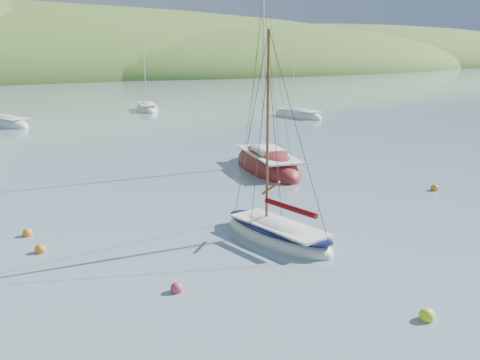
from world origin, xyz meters
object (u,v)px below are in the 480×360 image
daysailer_white (278,234)px  distant_sloop_b (147,109)px  distant_sloop_a (3,124)px  sloop_red (267,166)px  distant_sloop_d (298,116)px

daysailer_white → distant_sloop_b: (13.75, 48.53, -0.03)m
distant_sloop_a → distant_sloop_b: (18.36, 5.40, -0.01)m
daysailer_white → distant_sloop_a: (-4.61, 43.13, -0.02)m
sloop_red → distant_sloop_a: sloop_red is taller
sloop_red → distant_sloop_a: size_ratio=1.19×
sloop_red → distant_sloop_d: (18.90, 21.14, -0.06)m
sloop_red → distant_sloop_b: sloop_red is taller
daysailer_white → distant_sloop_d: bearing=44.2°
distant_sloop_a → distant_sloop_b: bearing=-7.3°
daysailer_white → distant_sloop_b: 50.44m
distant_sloop_a → distant_sloop_d: 32.60m
distant_sloop_b → distant_sloop_d: (12.48, -15.96, -0.00)m
sloop_red → distant_sloop_b: (6.42, 37.10, -0.06)m
daysailer_white → distant_sloop_a: distant_sloop_a is taller
distant_sloop_a → distant_sloop_b: size_ratio=1.06×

